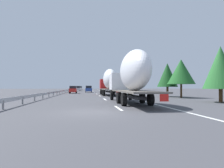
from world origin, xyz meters
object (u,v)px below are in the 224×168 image
object	(u,v)px
car_white_van	(80,88)
car_red_compact	(73,90)
truck_lead	(109,81)
car_blue_sedan	(89,89)
truck_trailing	(131,75)
road_sign	(110,84)
car_silver_hatch	(78,88)

from	to	relation	value
car_white_van	car_red_compact	bearing A→B (deg)	179.71
truck_lead	car_blue_sedan	world-z (taller)	truck_lead
truck_trailing	road_sign	distance (m)	41.04
car_silver_hatch	car_blue_sedan	distance (m)	19.14
road_sign	truck_trailing	bearing A→B (deg)	175.67
truck_lead	car_red_compact	size ratio (longest dim) A/B	3.24
truck_lead	car_blue_sedan	size ratio (longest dim) A/B	3.17
car_blue_sedan	road_sign	bearing A→B (deg)	-72.90
car_silver_hatch	road_sign	distance (m)	19.73
truck_lead	car_silver_hatch	distance (m)	40.65
car_silver_hatch	car_red_compact	bearing A→B (deg)	-179.90
truck_lead	road_sign	bearing A→B (deg)	-7.60
car_blue_sedan	truck_trailing	bearing A→B (deg)	-175.05
car_silver_hatch	car_blue_sedan	bearing A→B (deg)	-168.34
car_silver_hatch	car_white_van	world-z (taller)	car_white_van
truck_trailing	road_sign	world-z (taller)	truck_trailing
car_silver_hatch	car_white_van	distance (m)	21.13
truck_trailing	road_sign	bearing A→B (deg)	-4.33
car_blue_sedan	road_sign	world-z (taller)	road_sign
car_silver_hatch	truck_trailing	bearing A→B (deg)	-172.84
car_red_compact	car_blue_sedan	size ratio (longest dim) A/B	0.98
car_blue_sedan	car_white_van	size ratio (longest dim) A/B	0.94
car_white_van	car_silver_hatch	bearing A→B (deg)	179.21
truck_lead	truck_trailing	bearing A→B (deg)	-180.00
truck_trailing	car_silver_hatch	world-z (taller)	truck_trailing
truck_trailing	car_red_compact	size ratio (longest dim) A/B	3.40
car_silver_hatch	road_sign	world-z (taller)	road_sign
car_silver_hatch	car_white_van	xyz separation A→B (m)	(21.13, -0.29, 0.01)
car_blue_sedan	road_sign	distance (m)	6.91
truck_lead	road_sign	size ratio (longest dim) A/B	3.98
truck_trailing	car_silver_hatch	xyz separation A→B (m)	(57.68, 7.24, -1.61)
car_red_compact	car_white_van	size ratio (longest dim) A/B	0.92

